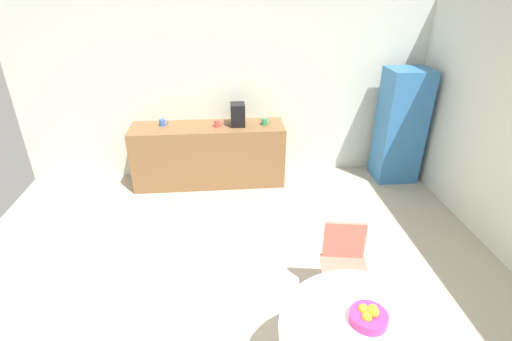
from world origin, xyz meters
TOP-DOWN VIEW (x-y plane):
  - ground_plane at (0.00, 0.00)m, footprint 6.00×6.00m
  - wall_back at (0.00, 3.00)m, footprint 6.00×0.10m
  - counter_block at (-0.28, 2.65)m, footprint 2.20×0.60m
  - locker_cabinet at (2.55, 2.55)m, footprint 0.60×0.50m
  - chair_coral at (1.01, 0.13)m, footprint 0.48×0.48m
  - fruit_bowl at (0.87, -0.78)m, footprint 0.26×0.26m
  - mug_white at (0.54, 2.63)m, footprint 0.13×0.08m
  - mug_green at (-0.92, 2.72)m, footprint 0.13×0.08m
  - mug_red at (-0.14, 2.61)m, footprint 0.13×0.08m
  - coffee_maker at (0.16, 2.65)m, footprint 0.20×0.24m

SIDE VIEW (x-z plane):
  - ground_plane at x=0.00m, z-range 0.00..0.00m
  - counter_block at x=-0.28m, z-range 0.00..0.90m
  - chair_coral at x=1.01m, z-range 0.11..0.94m
  - fruit_bowl at x=0.87m, z-range 0.72..0.85m
  - locker_cabinet at x=2.55m, z-range 0.00..1.68m
  - mug_white at x=0.54m, z-range 0.90..1.00m
  - mug_green at x=-0.92m, z-range 0.90..1.00m
  - mug_red at x=-0.14m, z-range 0.90..1.00m
  - coffee_maker at x=0.16m, z-range 0.90..1.22m
  - wall_back at x=0.00m, z-range 0.00..2.60m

